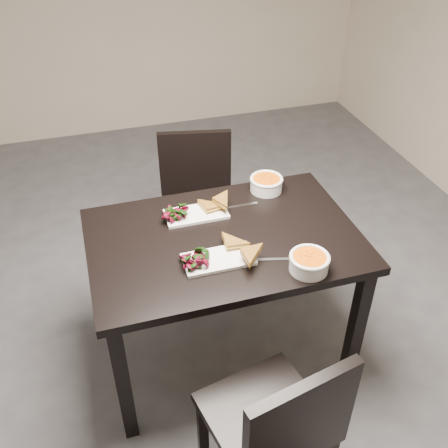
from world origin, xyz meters
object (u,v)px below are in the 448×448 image
(table, at_px, (224,254))
(chair_far, at_px, (197,197))
(soup_bowl_near, at_px, (309,262))
(soup_bowl_far, at_px, (266,183))
(plate_far, at_px, (196,214))
(chair_near, at_px, (278,424))
(plate_near, at_px, (219,259))

(table, height_order, chair_far, chair_far)
(soup_bowl_near, relative_size, soup_bowl_far, 1.01)
(soup_bowl_near, xyz_separation_m, plate_far, (-0.35, 0.50, -0.03))
(chair_near, height_order, chair_far, same)
(table, distance_m, soup_bowl_near, 0.43)
(table, distance_m, chair_near, 0.79)
(table, xyz_separation_m, soup_bowl_near, (0.27, -0.31, 0.14))
(soup_bowl_near, bearing_deg, plate_far, 124.47)
(chair_near, bearing_deg, chair_far, 74.85)
(soup_bowl_near, height_order, soup_bowl_far, same)
(soup_bowl_near, bearing_deg, chair_far, 101.52)
(soup_bowl_far, bearing_deg, table, -135.72)
(chair_near, xyz_separation_m, soup_bowl_far, (0.34, 1.08, 0.31))
(table, bearing_deg, soup_bowl_far, 44.28)
(chair_far, relative_size, plate_far, 2.92)
(soup_bowl_far, bearing_deg, chair_near, -107.60)
(plate_near, relative_size, soup_bowl_near, 1.78)
(plate_far, bearing_deg, soup_bowl_near, -55.53)
(plate_near, bearing_deg, chair_near, -86.46)
(chair_near, relative_size, plate_far, 2.92)
(table, distance_m, plate_far, 0.23)
(table, xyz_separation_m, plate_near, (-0.07, -0.15, 0.11))
(chair_near, relative_size, chair_far, 1.00)
(chair_near, height_order, plate_near, chair_near)
(chair_far, height_order, plate_near, chair_far)
(chair_near, bearing_deg, soup_bowl_near, 45.47)
(soup_bowl_near, bearing_deg, soup_bowl_far, 85.84)
(table, xyz_separation_m, chair_near, (-0.03, -0.78, -0.17))
(table, height_order, soup_bowl_far, soup_bowl_far)
(table, distance_m, plate_near, 0.20)
(chair_near, distance_m, plate_far, 1.01)
(soup_bowl_near, bearing_deg, table, 130.84)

